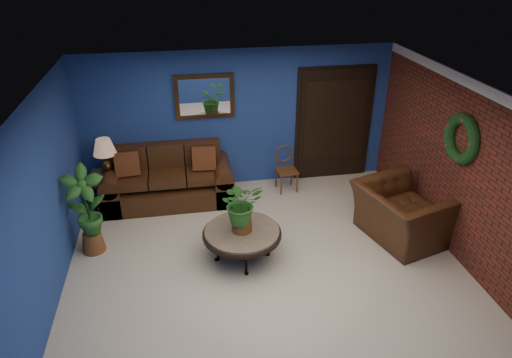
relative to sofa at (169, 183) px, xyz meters
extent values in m
plane|color=beige|center=(1.33, -2.08, -0.32)|extent=(5.50, 5.50, 0.00)
cube|color=navy|center=(1.33, 0.42, 0.93)|extent=(5.50, 0.04, 2.50)
cube|color=navy|center=(-1.42, -2.08, 0.93)|extent=(0.04, 5.00, 2.50)
cube|color=maroon|center=(4.08, -2.08, 0.93)|extent=(0.04, 5.00, 2.50)
cube|color=white|center=(1.33, -2.08, 2.18)|extent=(5.50, 5.00, 0.02)
cube|color=white|center=(4.05, -2.08, 2.11)|extent=(0.03, 5.00, 0.14)
cube|color=#462C15|center=(0.73, 0.38, 1.40)|extent=(1.02, 0.06, 0.77)
cube|color=black|center=(3.08, 0.39, 0.73)|extent=(1.44, 0.06, 2.18)
torus|color=black|center=(4.02, -2.03, 1.38)|extent=(0.16, 0.72, 0.72)
cube|color=#432413|center=(0.00, -0.08, -0.14)|extent=(2.19, 0.95, 0.36)
cube|color=#432413|center=(0.00, 0.26, 0.19)|extent=(1.87, 0.26, 0.90)
cube|color=#432413|center=(-0.62, -0.14, 0.19)|extent=(0.60, 0.65, 0.14)
cube|color=#432413|center=(0.00, -0.14, 0.19)|extent=(0.60, 0.65, 0.14)
cube|color=#432413|center=(0.62, -0.14, 0.19)|extent=(0.60, 0.65, 0.14)
cube|color=#432413|center=(-0.94, -0.08, -0.07)|extent=(0.32, 0.95, 0.50)
cube|color=#432413|center=(0.94, -0.08, -0.07)|extent=(0.32, 0.95, 0.50)
cube|color=#5E2D17|center=(-0.64, -0.10, 0.46)|extent=(0.40, 0.12, 0.40)
cube|color=#5E2D17|center=(0.64, -0.10, 0.46)|extent=(0.40, 0.12, 0.40)
cylinder|color=#57524C|center=(1.02, -1.90, 0.13)|extent=(1.05, 1.05, 0.05)
cylinder|color=black|center=(1.02, -1.90, 0.10)|extent=(1.12, 1.12, 0.05)
cylinder|color=black|center=(1.02, -1.90, -0.11)|extent=(0.14, 0.14, 0.43)
cube|color=#57524C|center=(-0.97, -0.03, 0.23)|extent=(0.60, 0.60, 0.05)
cube|color=black|center=(-0.97, -0.03, 0.19)|extent=(0.64, 0.64, 0.04)
cube|color=black|center=(-0.97, -0.03, -0.20)|extent=(0.54, 0.54, 0.03)
cylinder|color=black|center=(-1.22, -0.29, -0.04)|extent=(0.03, 0.03, 0.56)
cylinder|color=black|center=(-0.72, -0.29, -0.04)|extent=(0.03, 0.03, 0.56)
cylinder|color=black|center=(-1.22, 0.22, -0.04)|extent=(0.03, 0.03, 0.56)
cylinder|color=black|center=(-0.72, 0.22, -0.04)|extent=(0.03, 0.03, 0.56)
cylinder|color=#462C15|center=(-0.97, -0.03, 0.28)|extent=(0.23, 0.23, 0.05)
sphere|color=#462C15|center=(-0.97, -0.03, 0.40)|extent=(0.21, 0.21, 0.21)
cylinder|color=#462C15|center=(-0.97, -0.03, 0.56)|extent=(0.02, 0.02, 0.26)
cone|color=tan|center=(-0.97, -0.03, 0.75)|extent=(0.38, 0.38, 0.26)
cube|color=brown|center=(2.11, -0.03, 0.07)|extent=(0.39, 0.39, 0.04)
torus|color=brown|center=(2.10, 0.13, 0.34)|extent=(0.33, 0.07, 0.33)
cylinder|color=brown|center=(1.98, -0.20, -0.14)|extent=(0.03, 0.03, 0.37)
cylinder|color=brown|center=(2.28, -0.17, -0.14)|extent=(0.03, 0.03, 0.37)
cylinder|color=brown|center=(1.95, 0.10, -0.14)|extent=(0.03, 0.03, 0.37)
cylinder|color=brown|center=(2.25, 0.13, -0.14)|extent=(0.03, 0.03, 0.37)
imported|color=#432413|center=(3.48, -1.79, 0.10)|extent=(1.43, 1.54, 0.84)
cylinder|color=brown|center=(1.02, -1.90, 0.25)|extent=(0.28, 0.28, 0.18)
imported|color=#20531A|center=(1.02, -1.90, 0.60)|extent=(0.63, 0.56, 0.63)
cylinder|color=brown|center=(3.68, -0.86, -0.22)|extent=(0.26, 0.26, 0.20)
imported|color=#20531A|center=(3.68, -0.86, 0.13)|extent=(0.40, 0.36, 0.60)
cylinder|color=brown|center=(-1.12, -1.33, -0.17)|extent=(0.34, 0.34, 0.30)
imported|color=#20531A|center=(-1.12, -1.33, 0.48)|extent=(0.63, 0.47, 1.11)
camera|label=1|loc=(0.29, -7.16, 3.78)|focal=32.00mm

